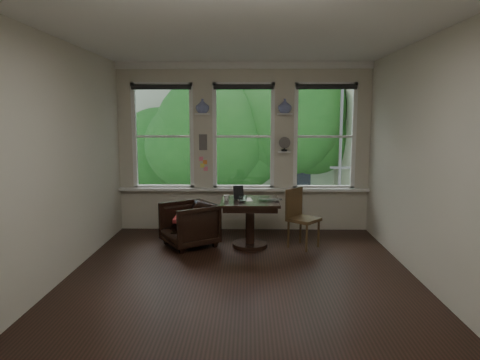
{
  "coord_description": "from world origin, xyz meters",
  "views": [
    {
      "loc": [
        0.1,
        -5.47,
        2.03
      ],
      "look_at": [
        -0.04,
        0.9,
        1.1
      ],
      "focal_mm": 32.0,
      "sensor_mm": 36.0,
      "label": 1
    }
  ],
  "objects_px": {
    "side_chair_right": "(304,219)",
    "laptop": "(271,201)",
    "armchair_left": "(189,224)",
    "mug": "(226,198)",
    "table": "(250,223)"
  },
  "relations": [
    {
      "from": "side_chair_right",
      "to": "mug",
      "type": "bearing_deg",
      "value": 130.63
    },
    {
      "from": "side_chair_right",
      "to": "laptop",
      "type": "relative_size",
      "value": 2.52
    },
    {
      "from": "side_chair_right",
      "to": "laptop",
      "type": "height_order",
      "value": "side_chair_right"
    },
    {
      "from": "armchair_left",
      "to": "mug",
      "type": "xyz_separation_m",
      "value": [
        0.6,
        -0.04,
        0.44
      ]
    },
    {
      "from": "table",
      "to": "armchair_left",
      "type": "height_order",
      "value": "table"
    },
    {
      "from": "armchair_left",
      "to": "laptop",
      "type": "bearing_deg",
      "value": 50.37
    },
    {
      "from": "armchair_left",
      "to": "side_chair_right",
      "type": "bearing_deg",
      "value": 54.75
    },
    {
      "from": "table",
      "to": "side_chair_right",
      "type": "distance_m",
      "value": 0.85
    },
    {
      "from": "laptop",
      "to": "table",
      "type": "bearing_deg",
      "value": 159.32
    },
    {
      "from": "mug",
      "to": "armchair_left",
      "type": "bearing_deg",
      "value": 176.39
    },
    {
      "from": "armchair_left",
      "to": "mug",
      "type": "bearing_deg",
      "value": 52.33
    },
    {
      "from": "side_chair_right",
      "to": "mug",
      "type": "xyz_separation_m",
      "value": [
        -1.21,
        -0.0,
        0.33
      ]
    },
    {
      "from": "mug",
      "to": "laptop",
      "type": "bearing_deg",
      "value": -7.28
    },
    {
      "from": "side_chair_right",
      "to": "laptop",
      "type": "bearing_deg",
      "value": 140.08
    },
    {
      "from": "laptop",
      "to": "mug",
      "type": "xyz_separation_m",
      "value": [
        -0.69,
        0.09,
        0.03
      ]
    }
  ]
}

